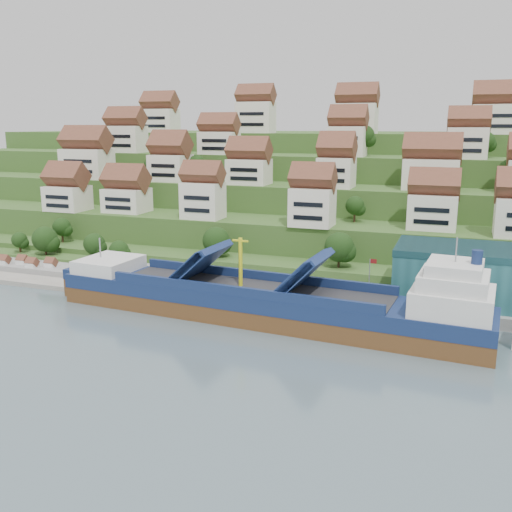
% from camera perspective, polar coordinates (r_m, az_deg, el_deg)
% --- Properties ---
extents(ground, '(300.00, 300.00, 0.00)m').
position_cam_1_polar(ground, '(102.15, 0.12, -6.28)').
color(ground, slate).
rests_on(ground, ground).
extents(quay, '(180.00, 14.00, 2.20)m').
position_cam_1_polar(quay, '(111.34, 12.55, -4.36)').
color(quay, gray).
rests_on(quay, ground).
extents(pebble_beach, '(45.00, 20.00, 1.00)m').
position_cam_1_polar(pebble_beach, '(141.01, -20.86, -1.49)').
color(pebble_beach, gray).
rests_on(pebble_beach, ground).
extents(hillside, '(260.00, 128.00, 31.00)m').
position_cam_1_polar(hillside, '(198.31, 10.40, 6.13)').
color(hillside, '#2D4C1E').
rests_on(hillside, ground).
extents(hillside_village, '(158.13, 62.68, 29.76)m').
position_cam_1_polar(hillside_village, '(155.02, 8.44, 9.46)').
color(hillside_village, white).
rests_on(hillside_village, ground).
extents(hillside_trees, '(138.93, 62.64, 30.53)m').
position_cam_1_polar(hillside_trees, '(139.92, 2.46, 5.41)').
color(hillside_trees, '#1D3D14').
rests_on(hillside_trees, ground).
extents(flagpole, '(1.28, 0.16, 8.00)m').
position_cam_1_polar(flagpole, '(105.22, 11.32, -2.04)').
color(flagpole, gray).
rests_on(flagpole, quay).
extents(beach_huts, '(14.40, 3.70, 2.20)m').
position_cam_1_polar(beach_huts, '(141.03, -21.86, -0.90)').
color(beach_huts, white).
rests_on(beach_huts, pebble_beach).
extents(cargo_ship, '(78.18, 17.36, 17.19)m').
position_cam_1_polar(cargo_ship, '(100.00, 1.66, -4.73)').
color(cargo_ship, brown).
rests_on(cargo_ship, ground).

